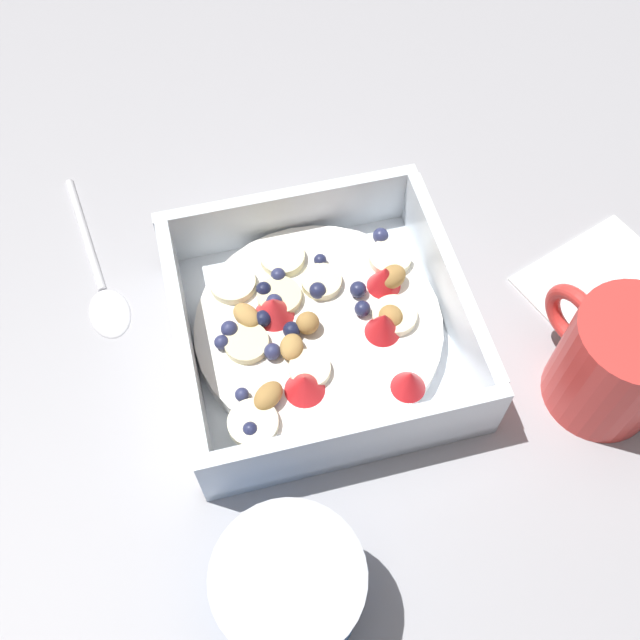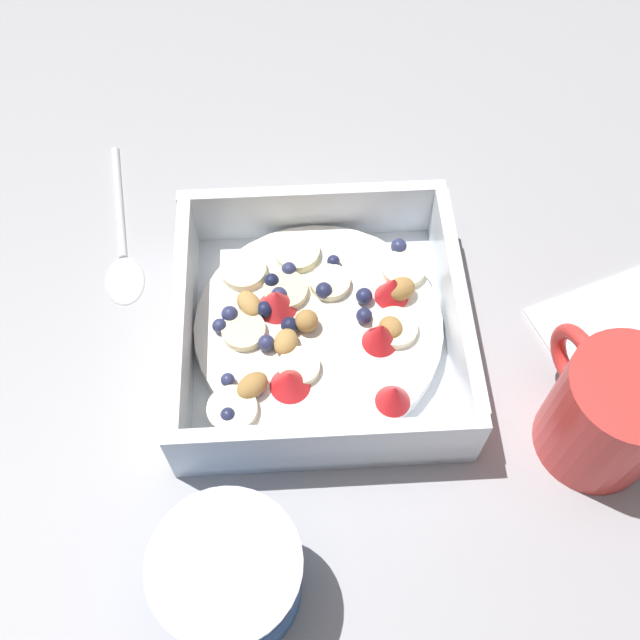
% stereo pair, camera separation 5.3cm
% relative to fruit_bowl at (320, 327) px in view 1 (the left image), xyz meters
% --- Properties ---
extents(ground_plane, '(2.40, 2.40, 0.00)m').
position_rel_fruit_bowl_xyz_m(ground_plane, '(0.00, 0.02, -0.02)').
color(ground_plane, '#9E9EA3').
extents(fruit_bowl, '(0.21, 0.21, 0.06)m').
position_rel_fruit_bowl_xyz_m(fruit_bowl, '(0.00, 0.00, 0.00)').
color(fruit_bowl, white).
rests_on(fruit_bowl, ground).
extents(spoon, '(0.04, 0.17, 0.01)m').
position_rel_fruit_bowl_xyz_m(spoon, '(0.16, -0.09, -0.02)').
color(spoon, silver).
rests_on(spoon, ground).
extents(yogurt_cup, '(0.09, 0.09, 0.07)m').
position_rel_fruit_bowl_xyz_m(yogurt_cup, '(0.06, 0.18, 0.02)').
color(yogurt_cup, '#3370B7').
rests_on(yogurt_cup, ground).
extents(coffee_mug, '(0.08, 0.11, 0.09)m').
position_rel_fruit_bowl_xyz_m(coffee_mug, '(-0.19, 0.09, 0.02)').
color(coffee_mug, red).
rests_on(coffee_mug, ground).
extents(folded_napkin, '(0.15, 0.15, 0.01)m').
position_rel_fruit_bowl_xyz_m(folded_napkin, '(-0.24, 0.02, -0.02)').
color(folded_napkin, white).
rests_on(folded_napkin, ground).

